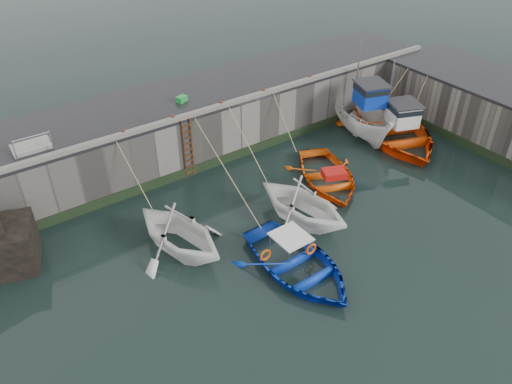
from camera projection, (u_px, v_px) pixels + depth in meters
ground at (356, 272)px, 19.90m from camera, size 120.00×120.00×0.00m
quay_back at (198, 120)px, 27.37m from camera, size 30.00×5.00×3.00m
road_back at (196, 94)px, 26.46m from camera, size 30.00×5.00×0.16m
kerb_back at (219, 106)px, 24.79m from camera, size 30.00×0.30×0.20m
algae_back at (223, 159)px, 26.40m from camera, size 30.00×0.08×0.50m
algae_right at (483, 152)px, 27.04m from camera, size 0.08×15.00×0.50m
ladder at (188, 149)px, 24.65m from camera, size 0.51×0.08×3.20m
boat_near_white at (180, 249)px, 21.01m from camera, size 5.11×5.59×2.50m
boat_near_white_rope at (144, 207)px, 23.43m from camera, size 0.04×3.44×3.10m
boat_near_blue at (297, 270)px, 19.96m from camera, size 4.06×5.63×1.15m
boat_near_blue_rope at (224, 203)px, 23.66m from camera, size 0.04×6.62×3.10m
boat_near_blacktrim at (301, 220)px, 22.63m from camera, size 4.99×5.49×2.50m
boat_near_blacktrim_rope at (247, 177)px, 25.51m from camera, size 0.04×4.48×3.10m
boat_near_navy at (327, 181)px, 25.19m from camera, size 5.47×6.26×1.08m
boat_near_navy_rope at (285, 152)px, 27.51m from camera, size 0.04×3.26×3.10m
boat_far_white at (362, 117)px, 28.78m from camera, size 4.23×6.60×5.39m
boat_far_orange at (394, 130)px, 28.50m from camera, size 7.73×8.95×4.56m
fish_crate at (182, 99)px, 25.38m from camera, size 0.63×0.53×0.29m
railing at (31, 146)px, 21.35m from camera, size 1.60×1.05×1.00m
bollard_a at (123, 133)px, 22.48m from camera, size 0.18×0.18×0.28m
bollard_b at (173, 118)px, 23.66m from camera, size 0.18×0.18×0.28m
bollard_c at (221, 104)px, 24.92m from camera, size 0.18×0.18×0.28m
bollard_d at (263, 91)px, 26.14m from camera, size 0.18×0.18×0.28m
bollard_e at (310, 78)px, 27.65m from camera, size 0.18×0.18×0.28m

